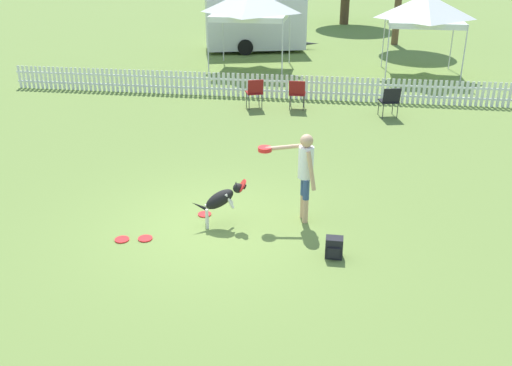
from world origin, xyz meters
TOP-DOWN VIEW (x-y plane):
  - ground_plane at (0.00, 0.00)m, footprint 240.00×240.00m
  - handler_person at (1.54, 0.49)m, footprint 1.11×0.45m
  - leaping_dog at (0.12, 0.06)m, footprint 1.02×0.48m
  - frisbee_near_handler at (-1.13, -0.67)m, footprint 0.26×0.26m
  - frisbee_near_dog at (-0.31, 0.41)m, footprint 0.26×0.26m
  - frisbee_midfield at (-1.53, -0.77)m, footprint 0.26×0.26m
  - backpack_on_grass at (2.19, -0.78)m, footprint 0.29×0.25m
  - picket_fence at (0.00, 8.95)m, footprint 17.94×0.04m
  - folding_chair_blue_left at (3.56, 7.34)m, footprint 0.63×0.64m
  - folding_chair_center at (0.84, 7.75)m, footprint 0.49×0.51m
  - folding_chair_green_right at (-0.45, 7.67)m, footprint 0.62×0.63m
  - canopy_tent_main at (-1.44, 13.10)m, footprint 2.82×2.82m
  - canopy_tent_secondary at (5.00, 12.96)m, footprint 2.65×2.65m
  - equipment_trailer at (-1.86, 16.88)m, footprint 5.26×3.12m

SIDE VIEW (x-z plane):
  - ground_plane at x=0.00m, z-range 0.00..0.00m
  - frisbee_near_handler at x=-1.13m, z-range 0.00..0.02m
  - frisbee_near_dog at x=-0.31m, z-range 0.00..0.02m
  - frisbee_midfield at x=-1.53m, z-range 0.00..0.02m
  - backpack_on_grass at x=2.19m, z-range 0.00..0.36m
  - picket_fence at x=0.00m, z-range 0.00..0.77m
  - folding_chair_blue_left at x=3.56m, z-range 0.09..0.99m
  - leaping_dog at x=0.12m, z-range 0.10..0.99m
  - folding_chair_center at x=0.84m, z-range 0.09..1.01m
  - folding_chair_green_right at x=-0.45m, z-range 0.09..1.02m
  - handler_person at x=1.54m, z-range 0.22..1.93m
  - equipment_trailer at x=-1.86m, z-range 0.07..2.80m
  - canopy_tent_secondary at x=5.00m, z-range 0.94..3.90m
  - canopy_tent_main at x=-1.44m, z-range 0.97..4.01m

